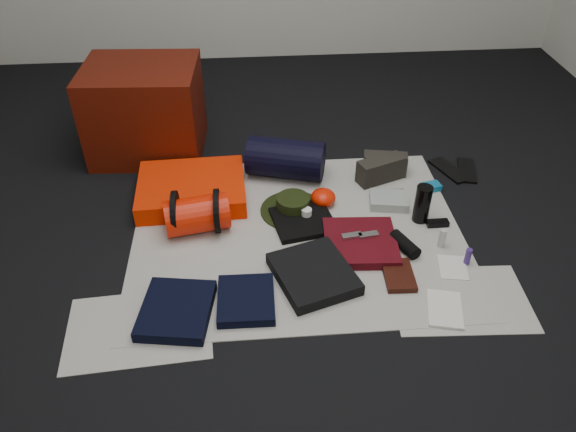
{
  "coord_description": "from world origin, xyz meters",
  "views": [
    {
      "loc": [
        -0.22,
        -2.11,
        1.76
      ],
      "look_at": [
        -0.05,
        0.01,
        0.1
      ],
      "focal_mm": 35.0,
      "sensor_mm": 36.0,
      "label": 1
    }
  ],
  "objects": [
    {
      "name": "water_bottle",
      "position": [
        0.62,
        0.05,
        0.11
      ],
      "size": [
        0.09,
        0.09,
        0.2
      ],
      "primitive_type": "cylinder",
      "rotation": [
        0.0,
        0.0,
        0.14
      ],
      "color": "black",
      "rests_on": "newspaper_mat"
    },
    {
      "name": "paperback_book",
      "position": [
        0.42,
        -0.35,
        0.02
      ],
      "size": [
        0.14,
        0.2,
        0.03
      ],
      "primitive_type": "cube",
      "rotation": [
        0.0,
        0.0,
        -0.04
      ],
      "color": "black",
      "rests_on": "newspaper_mat"
    },
    {
      "name": "orange_stuff_sack",
      "position": [
        0.15,
        0.22,
        0.05
      ],
      "size": [
        0.14,
        0.14,
        0.09
      ],
      "primitive_type": "ellipsoid",
      "rotation": [
        0.0,
        0.0,
        0.1
      ],
      "color": "red",
      "rests_on": "newspaper_mat"
    },
    {
      "name": "sack_strap_right",
      "position": [
        -0.39,
        0.06,
        0.11
      ],
      "size": [
        0.03,
        0.22,
        0.22
      ],
      "primitive_type": "cylinder",
      "rotation": [
        0.0,
        1.57,
        0.0
      ],
      "color": "black",
      "rests_on": "newspaper_mat"
    },
    {
      "name": "toiletry_clear",
      "position": [
        0.67,
        -0.16,
        0.05
      ],
      "size": [
        0.04,
        0.04,
        0.1
      ],
      "primitive_type": "cylinder",
      "rotation": [
        0.0,
        0.0,
        -0.07
      ],
      "color": "#AEB3AE",
      "rests_on": "newspaper_mat"
    },
    {
      "name": "floor",
      "position": [
        0.0,
        0.0,
        -0.01
      ],
      "size": [
        4.5,
        4.5,
        0.02
      ],
      "primitive_type": "cube",
      "color": "black",
      "rests_on": "ground"
    },
    {
      "name": "red_shirt",
      "position": [
        0.29,
        -0.13,
        0.03
      ],
      "size": [
        0.36,
        0.36,
        0.05
      ],
      "primitive_type": "cube",
      "rotation": [
        0.0,
        0.0,
        -0.06
      ],
      "color": "#4D080F",
      "rests_on": "newspaper_mat"
    },
    {
      "name": "key_cluster",
      "position": [
        -0.63,
        -0.48,
        0.01
      ],
      "size": [
        0.09,
        0.09,
        0.01
      ],
      "primitive_type": "cube",
      "rotation": [
        0.0,
        0.0,
        0.37
      ],
      "color": "#A4A4A9",
      "rests_on": "newspaper_mat"
    },
    {
      "name": "map_booklet",
      "position": [
        0.56,
        -0.56,
        0.01
      ],
      "size": [
        0.19,
        0.23,
        0.01
      ],
      "primitive_type": "cube",
      "rotation": [
        0.0,
        0.0,
        -0.24
      ],
      "color": "silver",
      "rests_on": "newspaper_mat"
    },
    {
      "name": "flip_flop_left",
      "position": [
        0.91,
        0.48,
        0.01
      ],
      "size": [
        0.19,
        0.28,
        0.01
      ],
      "primitive_type": "cube",
      "rotation": [
        0.0,
        0.0,
        0.38
      ],
      "color": "black",
      "rests_on": "floor"
    },
    {
      "name": "newspaper_mat",
      "position": [
        0.0,
        0.0,
        0.0
      ],
      "size": [
        1.6,
        1.3,
        0.01
      ],
      "primitive_type": "cube",
      "color": "silver",
      "rests_on": "floor"
    },
    {
      "name": "sunglasses",
      "position": [
        0.7,
        -0.0,
        0.02
      ],
      "size": [
        0.11,
        0.05,
        0.03
      ],
      "primitive_type": "cube",
      "rotation": [
        0.0,
        0.0,
        0.02
      ],
      "color": "black",
      "rests_on": "newspaper_mat"
    },
    {
      "name": "red_cabinet",
      "position": [
        -0.8,
        0.86,
        0.26
      ],
      "size": [
        0.65,
        0.56,
        0.52
      ],
      "primitive_type": "cube",
      "rotation": [
        0.0,
        0.0,
        -0.06
      ],
      "color": "#501005",
      "rests_on": "floor"
    },
    {
      "name": "energy_bar_a",
      "position": [
        0.25,
        -0.11,
        0.06
      ],
      "size": [
        0.1,
        0.05,
        0.01
      ],
      "primitive_type": "cube",
      "rotation": [
        0.0,
        0.0,
        0.14
      ],
      "color": "#A4A4A9",
      "rests_on": "red_shirt"
    },
    {
      "name": "toiletry_purple",
      "position": [
        0.75,
        -0.29,
        0.05
      ],
      "size": [
        0.04,
        0.04,
        0.08
      ],
      "primitive_type": "cylinder",
      "rotation": [
        0.0,
        0.0,
        -0.4
      ],
      "color": "navy",
      "rests_on": "newspaper_mat"
    },
    {
      "name": "trousers_navy_a",
      "position": [
        -0.55,
        -0.49,
        0.03
      ],
      "size": [
        0.33,
        0.36,
        0.05
      ],
      "primitive_type": "cube",
      "rotation": [
        0.0,
        0.0,
        -0.15
      ],
      "color": "black",
      "rests_on": "newspaper_mat"
    },
    {
      "name": "black_tshirt",
      "position": [
        0.03,
        0.07,
        0.02
      ],
      "size": [
        0.34,
        0.32,
        0.03
      ],
      "primitive_type": "cube",
      "rotation": [
        0.0,
        0.0,
        0.19
      ],
      "color": "black",
      "rests_on": "newspaper_mat"
    },
    {
      "name": "speaker",
      "position": [
        0.49,
        -0.17,
        0.04
      ],
      "size": [
        0.13,
        0.18,
        0.06
      ],
      "primitive_type": "cylinder",
      "rotation": [
        1.57,
        0.0,
        0.43
      ],
      "color": "black",
      "rests_on": "newspaper_mat"
    },
    {
      "name": "newspaper_sheet_front_right",
      "position": [
        0.65,
        -0.5,
        0.0
      ],
      "size": [
        0.6,
        0.43,
        0.0
      ],
      "primitive_type": "cube",
      "rotation": [
        0.0,
        0.0,
        -0.05
      ],
      "color": "silver",
      "rests_on": "floor"
    },
    {
      "name": "tape_roll",
      "position": [
        0.05,
        0.1,
        0.05
      ],
      "size": [
        0.05,
        0.05,
        0.03
      ],
      "primitive_type": "cylinder",
      "color": "silver",
      "rests_on": "black_tshirt"
    },
    {
      "name": "map_printout",
      "position": [
        0.68,
        -0.31,
        0.01
      ],
      "size": [
        0.15,
        0.18,
        0.01
      ],
      "primitive_type": "cube",
      "rotation": [
        0.0,
        0.0,
        -0.17
      ],
      "color": "silver",
      "rests_on": "newspaper_mat"
    },
    {
      "name": "sleeping_pad",
      "position": [
        -0.53,
        0.34,
        0.06
      ],
      "size": [
        0.57,
        0.47,
        0.1
      ],
      "primitive_type": "cube",
      "rotation": [
        0.0,
        0.0,
        0.04
      ],
      "color": "#F22702",
      "rests_on": "newspaper_mat"
    },
    {
      "name": "boonie_crown",
      "position": [
        -0.01,
        0.17,
        0.05
      ],
      "size": [
        0.17,
        0.17,
        0.08
      ],
      "primitive_type": "cylinder",
      "color": "black",
      "rests_on": "boonie_brim"
    },
    {
      "name": "trousers_navy_b",
      "position": [
        -0.26,
        -0.46,
        0.03
      ],
      "size": [
        0.24,
        0.28,
        0.04
      ],
      "primitive_type": "cube",
      "rotation": [
        0.0,
        0.0,
        -0.02
      ],
      "color": "black",
      "rests_on": "newspaper_mat"
    },
    {
      "name": "flip_flop_right",
      "position": [
        1.01,
        0.47,
        0.01
      ],
      "size": [
        0.15,
        0.26,
        0.01
      ],
      "primitive_type": "cube",
      "rotation": [
        0.0,
        0.0,
        -0.26
      ],
      "color": "black",
      "rests_on": "floor"
    },
    {
      "name": "navy_duffel",
      "position": [
        -0.02,
        0.51,
        0.12
      ],
      "size": [
        0.46,
        0.32,
        0.22
      ],
      "primitive_type": "cylinder",
      "rotation": [
        0.0,
        1.57,
        -0.28
      ],
      "color": "black",
      "rests_on": "newspaper_mat"
    },
    {
      "name": "hiking_boot_right",
      "position": [
        0.54,
        0.49,
        0.07
      ],
      "size": [
        0.25,
        0.13,
        0.12
      ],
      "primitive_type": "cube",
      "rotation": [
        0.0,
        0.0,
        -0.19
      ],
      "color": "#2B2821",
      "rests_on": "newspaper_mat"
    },
    {
      "name": "first_aid_pouch",
      "position": [
        0.49,
        0.19,
        0.03
      ],
      "size": [
        0.22,
        0.18,
        0.05
      ],
      "primitive_type": "cube",
      "rotation": [
        0.0,
        0.0,
        -0.17
      ],
      "color": "#919992",
      "rests_on": "newspaper_mat"
    },
    {
      "name": "hiking_boot_left",
      "position": [
        0.5,
        0.42,
        0.07
      ],
      "size": [
        0.28,
        0.19,
        0.13
      ],
      "primitive_type": "cube",
      "rotation": [
        0.0,
        0.0,
        0.38
      ],
      "color": "#2B2821",
      "rests_on": "newspaper_mat"
    },
    {
      "name": "newspaper_sheet_front_left",
      "position": [
        -0.7,
        -0.55,
        0.0
      ],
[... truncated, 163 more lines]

